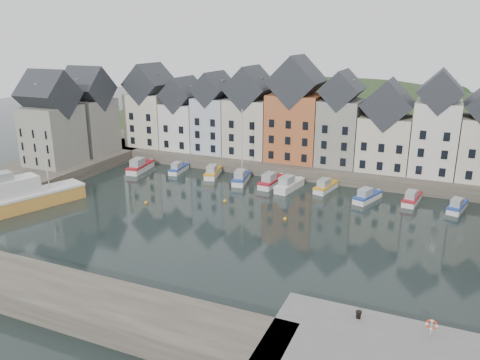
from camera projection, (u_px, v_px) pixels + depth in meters
The scene contains 21 objects.
ground at pixel (227, 227), 58.23m from camera, with size 260.00×260.00×0.00m, color black.
far_quay at pixel (297, 162), 84.22m from camera, with size 90.00×16.00×2.00m, color #473E36.
left_quay at pixel (25, 178), 74.62m from camera, with size 14.00×54.00×2.00m, color #473E36.
near_wall at pixel (25, 286), 42.46m from camera, with size 50.00×6.00×2.00m, color #473E36.
hillside at pixel (325, 212), 112.62m from camera, with size 153.60×70.40×64.00m.
far_terrace at pixel (313, 121), 78.91m from camera, with size 72.37×8.16×17.78m.
left_terrace at pixel (71, 119), 81.10m from camera, with size 7.65×17.00×15.69m.
mooring_buoys at pixel (217, 207), 64.38m from camera, with size 20.50×5.50×0.50m.
boat_a at pixel (140, 167), 81.78m from camera, with size 3.04×7.20×2.68m.
boat_b at pixel (178, 169), 81.26m from camera, with size 2.23×5.53×2.07m.
boat_c at pixel (213, 172), 78.73m from camera, with size 3.23×6.30×2.31m.
boat_d at pixel (241, 178), 75.52m from camera, with size 3.08×6.52×11.98m.
boat_e at pixel (271, 181), 73.77m from camera, with size 2.58×6.67×2.50m.
boat_f at pixel (289, 185), 71.96m from camera, with size 3.12×6.93×2.57m.
boat_g at pixel (325, 187), 71.50m from camera, with size 2.85×6.00×2.22m.
boat_h at pixel (367, 197), 67.06m from camera, with size 3.58×6.04×2.22m.
boat_i at pixel (412, 199), 66.23m from camera, with size 2.53×5.86×2.18m.
boat_j at pixel (457, 206), 63.36m from camera, with size 2.88×5.62×2.06m.
large_vessel at pixel (29, 196), 64.27m from camera, with size 8.02×13.97×7.04m.
mooring_bollard at pixel (359, 314), 35.91m from camera, with size 0.48×0.48×0.56m.
life_ring_post at pixel (432, 325), 33.70m from camera, with size 0.80×0.17×1.30m.
Camera 1 is at (22.96, -48.77, 22.85)m, focal length 35.00 mm.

